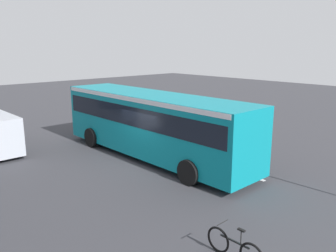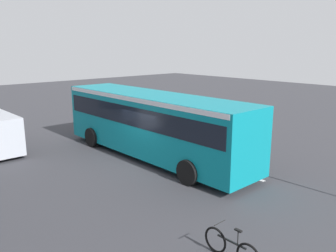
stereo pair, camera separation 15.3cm
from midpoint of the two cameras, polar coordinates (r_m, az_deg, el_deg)
ground at (r=16.47m, az=-3.99°, el=-6.19°), size 80.00×80.00×0.00m
city_bus at (r=16.95m, az=-2.81°, el=0.99°), size 11.54×2.85×3.15m
bicycle_black at (r=9.55m, az=10.33°, el=-18.98°), size 1.77×0.44×0.96m
lane_dash_leftmost at (r=15.45m, az=12.15°, el=-7.77°), size 2.00×0.20×0.01m
lane_dash_left at (r=17.88m, az=1.60°, el=-4.59°), size 2.00×0.20×0.01m
lane_dash_centre at (r=20.81m, az=-6.14°, el=-2.13°), size 2.00×0.20×0.01m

